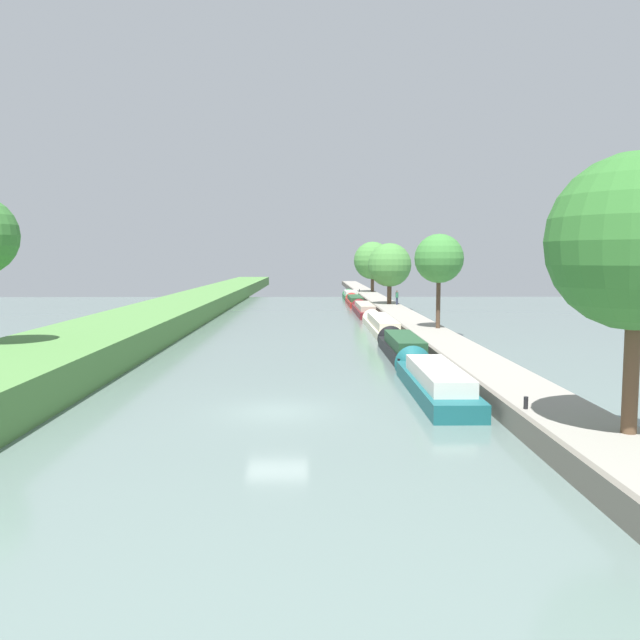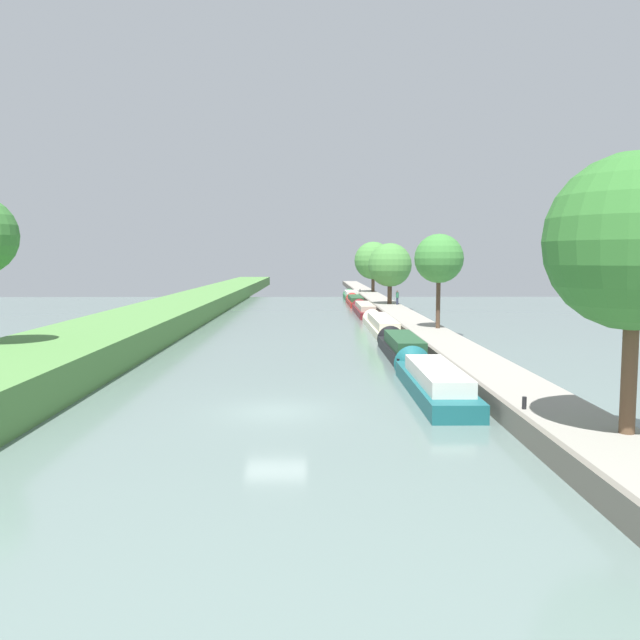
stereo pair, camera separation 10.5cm
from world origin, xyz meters
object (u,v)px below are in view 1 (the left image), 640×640
mooring_bollard_near (526,403)px  narrowboat_red (354,301)px  person_walking (397,297)px  mooring_bollard_far (359,291)px  narrowboat_maroon (364,309)px  narrowboat_black (401,347)px  narrowboat_teal (432,380)px  narrowboat_cream (381,325)px  narrowboat_green (350,296)px

mooring_bollard_near → narrowboat_red: bearing=91.7°
person_walking → mooring_bollard_far: 29.12m
narrowboat_maroon → narrowboat_black: bearing=-90.1°
narrowboat_teal → narrowboat_red: bearing=89.9°
narrowboat_cream → narrowboat_green: bearing=90.0°
narrowboat_green → narrowboat_teal: bearing=-90.3°
mooring_bollard_far → narrowboat_maroon: bearing=-93.3°
narrowboat_cream → person_walking: 20.90m
narrowboat_teal → mooring_bollard_near: 7.44m
narrowboat_green → narrowboat_cream: bearing=-90.0°
narrowboat_cream → narrowboat_green: size_ratio=1.50×
narrowboat_teal → narrowboat_red: narrowboat_teal is taller
narrowboat_maroon → narrowboat_red: same height
narrowboat_red → mooring_bollard_near: (1.94, -65.23, 0.55)m
narrowboat_red → narrowboat_green: bearing=89.2°
narrowboat_maroon → narrowboat_red: (-0.08, 14.84, -0.02)m
narrowboat_teal → mooring_bollard_near: bearing=-73.7°
narrowboat_black → narrowboat_red: size_ratio=0.86×
narrowboat_maroon → mooring_bollard_near: size_ratio=33.07×
narrowboat_teal → narrowboat_red: 58.11m
narrowboat_black → narrowboat_maroon: size_ratio=0.79×
narrowboat_black → person_walking: size_ratio=7.08×
mooring_bollard_far → narrowboat_cream: bearing=-92.1°
narrowboat_black → narrowboat_red: narrowboat_black is taller
narrowboat_red → narrowboat_green: (0.17, 12.27, 0.02)m
narrowboat_red → mooring_bollard_near: bearing=-88.3°
narrowboat_cream → narrowboat_green: (0.00, 44.54, -0.01)m
mooring_bollard_near → mooring_bollard_far: (0.00, 82.45, 0.00)m
narrowboat_teal → mooring_bollard_far: narrowboat_teal is taller
narrowboat_maroon → mooring_bollard_far: (1.86, 32.06, 0.53)m
narrowboat_cream → mooring_bollard_far: 49.52m
mooring_bollard_near → mooring_bollard_far: bearing=90.0°
narrowboat_green → person_walking: size_ratio=6.72×
person_walking → mooring_bollard_far: bearing=94.5°
narrowboat_maroon → mooring_bollard_near: 50.43m
narrowboat_teal → person_walking: bearing=84.6°
narrowboat_maroon → narrowboat_green: 27.11m
narrowboat_black → narrowboat_green: 58.83m
narrowboat_black → person_walking: (4.24, 34.75, 1.13)m
person_walking → mooring_bollard_far: size_ratio=3.69×
narrowboat_maroon → person_walking: (4.17, 3.04, 1.18)m
narrowboat_cream → mooring_bollard_far: bearing=87.9°
narrowboat_black → narrowboat_green: (0.16, 58.83, -0.04)m
narrowboat_cream → narrowboat_red: size_ratio=1.23×
narrowboat_maroon → mooring_bollard_far: 32.12m
narrowboat_black → narrowboat_teal: bearing=-90.7°
narrowboat_cream → narrowboat_red: bearing=90.3°
narrowboat_black → narrowboat_red: bearing=90.0°
narrowboat_cream → mooring_bollard_near: size_ratio=37.21×
narrowboat_black → narrowboat_red: 46.55m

